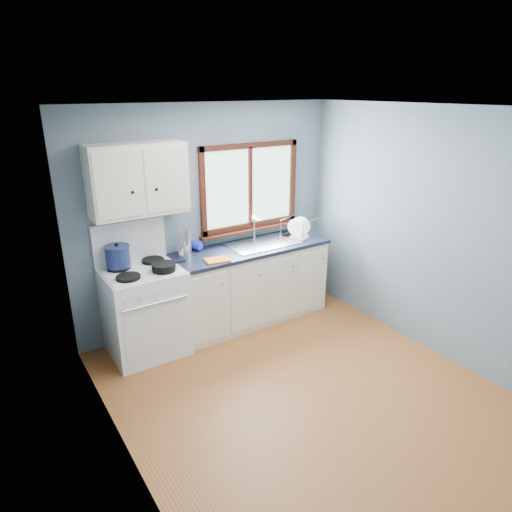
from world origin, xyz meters
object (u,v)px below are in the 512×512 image
base_cabinets (250,287)px  gas_range (145,309)px  stockpot (118,256)px  dish_rack (299,231)px  sink (263,249)px  thermos (188,242)px  utensil_crock (184,250)px  skillet (164,266)px

base_cabinets → gas_range: bearing=-179.2°
stockpot → dish_rack: size_ratio=0.59×
sink → thermos: 0.92m
sink → dish_rack: 0.58m
gas_range → stockpot: size_ratio=4.39×
thermos → utensil_crock: bearing=-146.1°
gas_range → stockpot: 0.62m
base_cabinets → skillet: size_ratio=5.05×
gas_range → sink: bearing=0.7°
base_cabinets → thermos: size_ratio=6.38×
utensil_crock → sink: bearing=-5.8°
skillet → thermos: 0.54m
utensil_crock → dish_rack: size_ratio=0.74×
gas_range → skillet: 0.55m
utensil_crock → thermos: size_ratio=1.33×
skillet → dish_rack: 1.88m
stockpot → skillet: bearing=-39.2°
skillet → thermos: size_ratio=1.26×
gas_range → sink: (1.49, 0.02, 0.37)m
dish_rack → sink: bearing=160.7°
sink → utensil_crock: utensil_crock is taller
skillet → thermos: thermos is taller
base_cabinets → utensil_crock: bearing=172.9°
thermos → dish_rack: (1.45, -0.11, -0.09)m
skillet → utensil_crock: (0.34, 0.28, 0.02)m
gas_range → skillet: gas_range is taller
sink → skillet: size_ratio=2.29×
base_cabinets → skillet: skillet is taller
sink → stockpot: 1.68m
dish_rack → skillet: bearing=163.7°
sink → stockpot: (-1.67, 0.12, 0.21)m
utensil_crock → thermos: (0.08, 0.05, 0.07)m
gas_range → utensil_crock: bearing=12.5°
utensil_crock → skillet: bearing=-141.3°
skillet → gas_range: bearing=135.9°
stockpot → sink: bearing=-4.0°
base_cabinets → thermos: (-0.71, 0.15, 0.66)m
utensil_crock → dish_rack: (1.52, -0.06, -0.02)m
sink → skillet: bearing=-172.2°
stockpot → utensil_crock: (0.71, -0.02, -0.07)m
thermos → dish_rack: thermos is taller
stockpot → dish_rack: 2.23m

